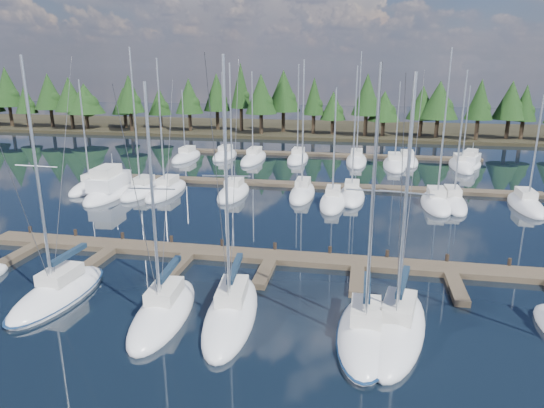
% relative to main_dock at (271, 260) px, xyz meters
% --- Properties ---
extents(ground, '(260.00, 260.00, 0.00)m').
position_rel_main_dock_xyz_m(ground, '(0.00, 12.64, -0.20)').
color(ground, black).
rests_on(ground, ground).
extents(far_shore, '(220.00, 30.00, 0.60)m').
position_rel_main_dock_xyz_m(far_shore, '(0.00, 72.64, 0.10)').
color(far_shore, black).
rests_on(far_shore, ground).
extents(main_dock, '(44.00, 6.13, 0.90)m').
position_rel_main_dock_xyz_m(main_dock, '(0.00, 0.00, 0.00)').
color(main_dock, brown).
rests_on(main_dock, ground).
extents(back_docks, '(50.00, 21.80, 0.40)m').
position_rel_main_dock_xyz_m(back_docks, '(0.00, 32.23, -0.00)').
color(back_docks, brown).
rests_on(back_docks, ground).
extents(front_sailboat_1, '(3.43, 8.36, 14.65)m').
position_rel_main_dock_xyz_m(front_sailboat_1, '(-11.42, -7.52, 0.09)').
color(front_sailboat_1, white).
rests_on(front_sailboat_1, ground).
extents(front_sailboat_2, '(3.26, 8.30, 13.40)m').
position_rel_main_dock_xyz_m(front_sailboat_2, '(-4.37, -8.51, 0.09)').
color(front_sailboat_2, white).
rests_on(front_sailboat_2, ground).
extents(front_sailboat_3, '(3.63, 9.50, 14.63)m').
position_rel_main_dock_xyz_m(front_sailboat_3, '(-0.69, -7.85, 0.09)').
color(front_sailboat_3, white).
rests_on(front_sailboat_3, ground).
extents(front_sailboat_4, '(2.93, 8.27, 14.25)m').
position_rel_main_dock_xyz_m(front_sailboat_4, '(6.51, -8.73, 0.09)').
color(front_sailboat_4, white).
rests_on(front_sailboat_4, ground).
extents(front_sailboat_5, '(4.39, 9.53, 13.86)m').
position_rel_main_dock_xyz_m(front_sailboat_5, '(8.12, -7.91, 0.08)').
color(front_sailboat_5, white).
rests_on(front_sailboat_5, ground).
extents(back_sailboat_rows, '(48.22, 32.03, 15.97)m').
position_rel_main_dock_xyz_m(back_sailboat_rows, '(-0.44, 27.68, 0.06)').
color(back_sailboat_rows, white).
rests_on(back_sailboat_rows, ground).
extents(motor_yacht_left, '(4.06, 10.52, 5.18)m').
position_rel_main_dock_xyz_m(motor_yacht_left, '(-20.41, 15.19, 0.35)').
color(motor_yacht_left, white).
rests_on(motor_yacht_left, ground).
extents(motor_yacht_right, '(5.21, 8.24, 3.90)m').
position_rel_main_dock_xyz_m(motor_yacht_right, '(20.47, 38.08, 0.24)').
color(motor_yacht_right, white).
rests_on(motor_yacht_right, ground).
extents(tree_line, '(183.82, 11.21, 13.34)m').
position_rel_main_dock_xyz_m(tree_line, '(-2.03, 62.83, 6.97)').
color(tree_line, black).
rests_on(tree_line, far_shore).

